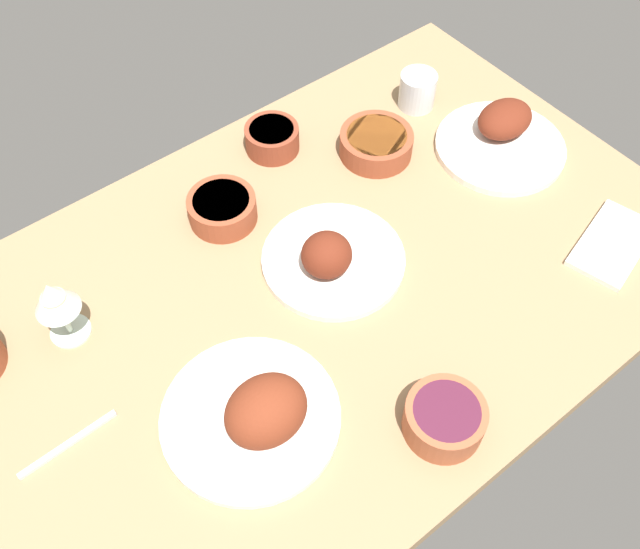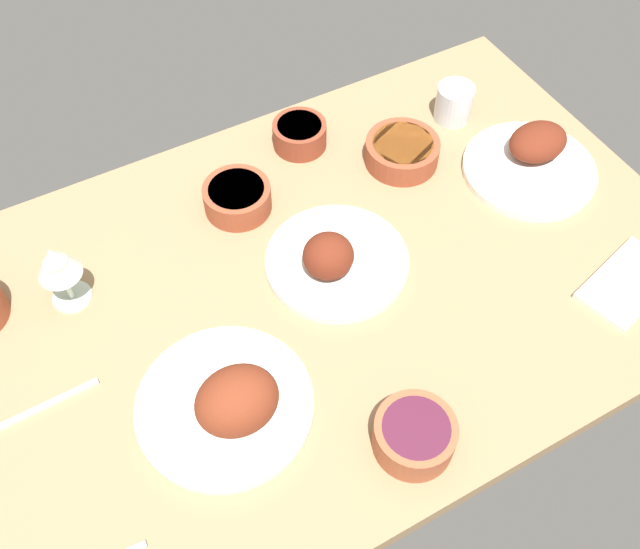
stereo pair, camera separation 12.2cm
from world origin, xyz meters
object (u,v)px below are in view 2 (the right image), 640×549
object	(u,v)px
bowl_onions	(415,435)
folded_napkin	(628,283)
plate_near_viewer	(334,259)
fork_loose	(49,404)
bowl_soup	(402,151)
plate_center_main	(231,403)
bowl_potatoes	(237,197)
wine_glass	(56,265)
water_tumbler	(454,103)
bowl_sauce	(300,134)
plate_far_side	(533,158)

from	to	relation	value
bowl_onions	folded_napkin	world-z (taller)	bowl_onions
plate_near_viewer	fork_loose	distance (cm)	54.04
plate_near_viewer	bowl_soup	xyz separation A→B (cm)	(-25.78, -17.39, 0.33)
plate_center_main	fork_loose	bearing A→B (deg)	-31.15
plate_near_viewer	bowl_onions	xyz separation A→B (cm)	(5.96, 35.79, 0.82)
bowl_onions	bowl_potatoes	distance (cm)	57.81
bowl_soup	wine_glass	world-z (taller)	wine_glass
bowl_onions	water_tumbler	size ratio (longest dim) A/B	1.60
bowl_potatoes	wine_glass	distance (cm)	36.23
bowl_sauce	wine_glass	world-z (taller)	wine_glass
bowl_potatoes	wine_glass	xyz separation A→B (cm)	(35.14, 5.38, 6.98)
bowl_soup	bowl_sauce	xyz separation A→B (cm)	(16.13, -14.37, 0.17)
water_tumbler	bowl_potatoes	bearing A→B (deg)	1.70
bowl_potatoes	folded_napkin	xyz separation A→B (cm)	(-53.97, 50.93, -2.34)
bowl_potatoes	fork_loose	world-z (taller)	bowl_potatoes
plate_near_viewer	folded_napkin	bearing A→B (deg)	147.09
bowl_sauce	fork_loose	world-z (taller)	bowl_sauce
plate_center_main	bowl_onions	bearing A→B (deg)	140.92
plate_near_viewer	wine_glass	world-z (taller)	wine_glass
bowl_sauce	bowl_potatoes	bearing A→B (deg)	27.57
water_tumbler	bowl_sauce	bearing A→B (deg)	-14.05
folded_napkin	bowl_onions	bearing A→B (deg)	7.62
plate_near_viewer	wine_glass	xyz separation A→B (cm)	(44.30, -16.55, 7.43)
bowl_soup	fork_loose	size ratio (longest dim) A/B	0.91
plate_far_side	bowl_potatoes	distance (cm)	60.44
plate_far_side	bowl_sauce	distance (cm)	48.05
water_tumbler	fork_loose	size ratio (longest dim) A/B	0.48
bowl_potatoes	wine_glass	world-z (taller)	wine_glass
plate_near_viewer	water_tumbler	world-z (taller)	plate_near_viewer
plate_near_viewer	wine_glass	distance (cm)	47.87
bowl_onions	plate_far_side	bearing A→B (deg)	-144.30
bowl_soup	folded_napkin	xyz separation A→B (cm)	(-19.03, 46.39, -2.23)
bowl_soup	bowl_potatoes	world-z (taller)	bowl_potatoes
plate_far_side	plate_center_main	distance (cm)	79.43
plate_center_main	folded_napkin	size ratio (longest dim) A/B	1.51
bowl_soup	folded_napkin	distance (cm)	50.19
bowl_soup	water_tumbler	xyz separation A→B (cm)	(-16.96, -6.09, 1.10)
fork_loose	plate_near_viewer	bearing A→B (deg)	-179.40
bowl_soup	water_tumbler	bearing A→B (deg)	-160.26
plate_near_viewer	folded_napkin	size ratio (longest dim) A/B	1.39
bowl_sauce	bowl_potatoes	xyz separation A→B (cm)	(18.82, 9.82, -0.05)
plate_center_main	plate_near_viewer	world-z (taller)	plate_center_main
wine_glass	plate_center_main	bearing A→B (deg)	115.03
bowl_soup	bowl_onions	xyz separation A→B (cm)	(31.74, 53.18, 0.48)
plate_far_side	bowl_potatoes	size ratio (longest dim) A/B	2.05
bowl_soup	bowl_onions	bearing A→B (deg)	59.17
plate_far_side	fork_loose	xyz separation A→B (cm)	(102.25, 5.32, -2.00)
plate_far_side	folded_napkin	xyz separation A→B (cm)	(3.49, 32.19, -1.80)
folded_napkin	fork_loose	xyz separation A→B (cm)	(98.76, -26.87, -0.20)
bowl_onions	bowl_sauce	xyz separation A→B (cm)	(-15.61, -67.54, -0.31)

